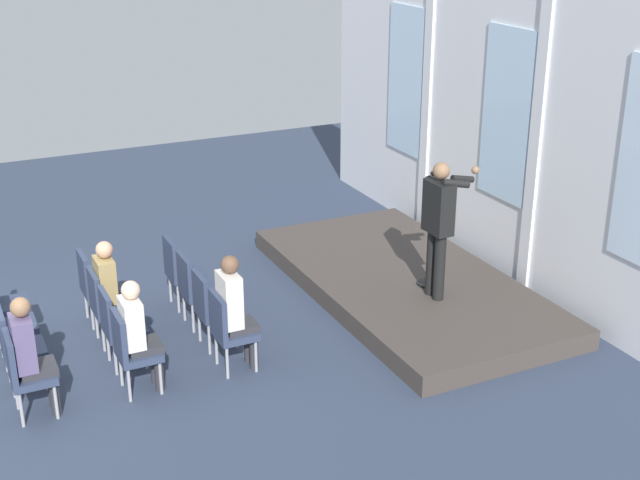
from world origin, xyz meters
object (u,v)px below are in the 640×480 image
at_px(chair_r0_c0, 180,268).
at_px(chair_r1_c0, 94,283).
at_px(mic_stand, 429,261).
at_px(chair_r2_c2, 16,344).
at_px(chair_r0_c1, 194,286).
at_px(audience_r1_c1, 111,287).
at_px(audience_r0_c3, 234,307).
at_px(audience_r2_c3, 30,351).
at_px(chair_r1_c3, 131,348).
at_px(audience_r1_c3, 137,330).
at_px(chair_r0_c3, 228,327).
at_px(speaker, 439,220).
at_px(chair_r2_c3, 24,370).
at_px(chair_r2_c1, 8,321).
at_px(chair_r1_c1, 105,302).
at_px(chair_r0_c2, 210,305).
at_px(chair_r2_c0, 2,300).
at_px(chair_r1_c2, 117,324).

distance_m(chair_r0_c0, chair_r1_c0, 1.09).
distance_m(mic_stand, chair_r2_c2, 5.14).
distance_m(chair_r0_c1, audience_r1_c1, 1.03).
bearing_deg(audience_r0_c3, audience_r2_c3, -90.00).
xyz_separation_m(mic_stand, chair_r1_c0, (-1.31, -4.04, -0.06)).
height_order(mic_stand, chair_r1_c3, mic_stand).
bearing_deg(audience_r1_c3, chair_r0_c3, 90.00).
distance_m(chair_r0_c1, audience_r2_c3, 2.44).
height_order(speaker, chair_r2_c3, speaker).
bearing_deg(chair_r2_c3, chair_r2_c1, 180.00).
relative_size(chair_r1_c1, chair_r2_c1, 1.00).
height_order(chair_r1_c1, audience_r2_c3, audience_r2_c3).
bearing_deg(chair_r0_c3, chair_r2_c2, -105.55).
xyz_separation_m(chair_r0_c0, chair_r2_c2, (1.22, -2.19, 0.00)).
bearing_deg(chair_r0_c1, chair_r2_c1, -90.00).
height_order(mic_stand, chair_r2_c2, mic_stand).
distance_m(chair_r0_c2, chair_r2_c2, 2.19).
bearing_deg(chair_r1_c0, chair_r2_c3, -30.92).
height_order(chair_r0_c1, chair_r2_c3, same).
bearing_deg(chair_r0_c1, chair_r0_c0, 180.00).
distance_m(mic_stand, chair_r0_c2, 2.95).
distance_m(mic_stand, audience_r1_c1, 4.02).
xyz_separation_m(chair_r1_c1, audience_r1_c3, (1.22, 0.08, 0.19)).
height_order(audience_r0_c3, audience_r2_c3, audience_r0_c3).
bearing_deg(mic_stand, chair_r2_c0, -104.28).
xyz_separation_m(speaker, audience_r1_c3, (0.18, -3.85, -0.57)).
relative_size(chair_r0_c0, chair_r0_c2, 1.00).
bearing_deg(chair_r0_c3, chair_r2_c3, -90.00).
bearing_deg(chair_r0_c3, audience_r1_c1, -140.29).
xyz_separation_m(mic_stand, chair_r0_c2, (-0.09, -2.95, -0.06)).
xyz_separation_m(speaker, chair_r2_c0, (-1.64, -5.03, -0.75)).
bearing_deg(audience_r2_c3, chair_r1_c0, 150.98).
distance_m(audience_r0_c3, chair_r2_c0, 2.92).
distance_m(speaker, chair_r2_c1, 5.19).
distance_m(chair_r0_c1, chair_r0_c3, 1.22).
xyz_separation_m(audience_r1_c1, chair_r2_c2, (0.61, -1.18, -0.19)).
xyz_separation_m(speaker, audience_r2_c3, (0.18, -4.95, -0.55)).
bearing_deg(chair_r1_c2, chair_r0_c3, 60.90).
bearing_deg(chair_r1_c1, speaker, 75.27).
height_order(chair_r0_c3, chair_r1_c3, same).
relative_size(speaker, mic_stand, 1.14).
relative_size(audience_r1_c1, chair_r2_c0, 1.38).
distance_m(chair_r0_c2, chair_r2_c1, 2.27).
bearing_deg(chair_r1_c2, audience_r0_c3, 62.55).
height_order(chair_r0_c0, chair_r2_c3, same).
xyz_separation_m(mic_stand, audience_r0_c3, (0.52, -2.87, 0.17)).
xyz_separation_m(chair_r2_c1, chair_r2_c2, (0.61, 0.00, 0.00)).
bearing_deg(chair_r1_c0, mic_stand, 72.07).
bearing_deg(chair_r2_c1, chair_r1_c2, 60.90).
xyz_separation_m(chair_r2_c1, audience_r2_c3, (1.22, 0.08, 0.20)).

